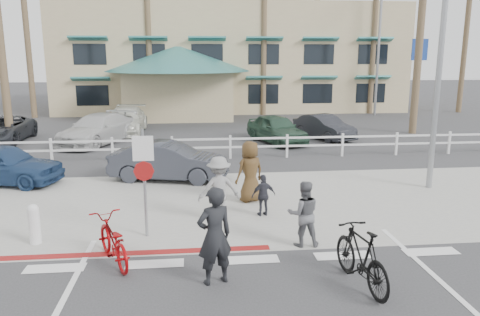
{
  "coord_description": "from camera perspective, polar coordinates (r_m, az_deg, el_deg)",
  "views": [
    {
      "loc": [
        -1.17,
        -8.51,
        4.24
      ],
      "look_at": [
        0.12,
        3.86,
        1.5
      ],
      "focal_mm": 35.0,
      "sensor_mm": 36.0,
      "label": 1
    }
  ],
  "objects": [
    {
      "name": "rider_red",
      "position": [
        8.84,
        -3.13,
        -9.47
      ],
      "size": [
        0.81,
        0.67,
        1.9
      ],
      "primitive_type": "imported",
      "rotation": [
        0.0,
        0.0,
        3.5
      ],
      "color": "black",
      "rests_on": "ground"
    },
    {
      "name": "info_sign",
      "position": [
        34.11,
        20.77,
        9.22
      ],
      "size": [
        1.2,
        0.16,
        5.6
      ],
      "primitive_type": null,
      "color": "navy",
      "rests_on": "ground"
    },
    {
      "name": "car_white_sedan",
      "position": [
        16.3,
        -8.65,
        -0.4
      ],
      "size": [
        4.24,
        2.31,
        1.33
      ],
      "primitive_type": "imported",
      "rotation": [
        0.0,
        0.0,
        1.33
      ],
      "color": "#2D3038",
      "rests_on": "ground"
    },
    {
      "name": "streetlight_1",
      "position": [
        35.08,
        16.54,
        12.77
      ],
      "size": [
        0.6,
        2.0,
        9.5
      ],
      "primitive_type": null,
      "color": "gray",
      "rests_on": "ground"
    },
    {
      "name": "streetlight_0",
      "position": [
        15.98,
        23.33,
        12.37
      ],
      "size": [
        0.6,
        2.0,
        9.0
      ],
      "primitive_type": null,
      "color": "gray",
      "rests_on": "ground"
    },
    {
      "name": "palm_7",
      "position": [
        36.11,
        16.15,
        16.35
      ],
      "size": [
        4.0,
        4.0,
        14.0
      ],
      "primitive_type": null,
      "color": "#1A4420",
      "rests_on": "ground"
    },
    {
      "name": "bike_black",
      "position": [
        9.15,
        14.57,
        -11.55
      ],
      "size": [
        0.85,
        2.02,
        1.17
      ],
      "primitive_type": "imported",
      "rotation": [
        0.0,
        0.0,
        3.3
      ],
      "color": "black",
      "rests_on": "ground"
    },
    {
      "name": "curb_red",
      "position": [
        10.75,
        -15.54,
        -11.23
      ],
      "size": [
        7.0,
        0.25,
        0.02
      ],
      "primitive_type": "cube",
      "color": "maroon",
      "rests_on": "ground"
    },
    {
      "name": "lot_car_4",
      "position": [
        26.61,
        -13.76,
        4.45
      ],
      "size": [
        2.1,
        4.94,
        1.42
      ],
      "primitive_type": "imported",
      "rotation": [
        0.0,
        0.0,
        -0.02
      ],
      "color": "silver",
      "rests_on": "ground"
    },
    {
      "name": "rider_black",
      "position": [
        10.67,
        7.75,
        -6.75
      ],
      "size": [
        0.76,
        0.61,
        1.52
      ],
      "primitive_type": "imported",
      "rotation": [
        0.0,
        0.0,
        3.09
      ],
      "color": "#5B5C61",
      "rests_on": "ground"
    },
    {
      "name": "palm_1",
      "position": [
        35.29,
        -24.68,
        15.01
      ],
      "size": [
        4.0,
        4.0,
        13.0
      ],
      "primitive_type": null,
      "color": "#1A4420",
      "rests_on": "ground"
    },
    {
      "name": "parking_lot",
      "position": [
        26.88,
        -3.37,
        3.34
      ],
      "size": [
        50.0,
        16.0,
        0.01
      ],
      "primitive_type": "cube",
      "color": "#333335",
      "rests_on": "ground"
    },
    {
      "name": "lot_car_2",
      "position": [
        23.12,
        4.49,
        3.57
      ],
      "size": [
        2.87,
        4.38,
        1.39
      ],
      "primitive_type": "imported",
      "rotation": [
        0.0,
        0.0,
        0.33
      ],
      "color": "#2A4938",
      "rests_on": "ground"
    },
    {
      "name": "lot_car_3",
      "position": [
        24.52,
        10.19,
        3.74
      ],
      "size": [
        2.7,
        3.98,
        1.24
      ],
      "primitive_type": "imported",
      "rotation": [
        0.0,
        0.0,
        0.41
      ],
      "color": "black",
      "rests_on": "ground"
    },
    {
      "name": "palm_4",
      "position": [
        34.69,
        -4.17,
        17.79
      ],
      "size": [
        4.0,
        4.0,
        15.0
      ],
      "primitive_type": null,
      "color": "#1A4420",
      "rests_on": "ground"
    },
    {
      "name": "palm_9",
      "position": [
        39.18,
        25.96,
        14.53
      ],
      "size": [
        4.0,
        4.0,
        13.0
      ],
      "primitive_type": null,
      "color": "#1A4420",
      "rests_on": "ground"
    },
    {
      "name": "lot_car_1",
      "position": [
        23.8,
        -17.0,
        3.38
      ],
      "size": [
        3.78,
        5.34,
        1.44
      ],
      "primitive_type": "imported",
      "rotation": [
        0.0,
        0.0,
        -0.4
      ],
      "color": "beige",
      "rests_on": "ground"
    },
    {
      "name": "lot_car_0",
      "position": [
        25.98,
        -27.0,
        3.11
      ],
      "size": [
        2.18,
        4.64,
        1.28
      ],
      "primitive_type": "imported",
      "rotation": [
        0.0,
        0.0,
        -0.01
      ],
      "color": "#25282D",
      "rests_on": "ground"
    },
    {
      "name": "ground",
      "position": [
        9.58,
        1.74,
        -13.85
      ],
      "size": [
        140.0,
        140.0,
        0.0
      ],
      "primitive_type": "plane",
      "color": "#333335"
    },
    {
      "name": "sidewalk_plaza",
      "position": [
        13.74,
        -0.76,
        -5.53
      ],
      "size": [
        22.0,
        7.0,
        0.01
      ],
      "primitive_type": "cube",
      "color": "gray",
      "rests_on": "ground"
    },
    {
      "name": "building",
      "position": [
        39.67,
        -1.39,
        14.47
      ],
      "size": [
        28.0,
        16.0,
        11.3
      ],
      "primitive_type": null,
      "color": "#C7B488",
      "rests_on": "ground"
    },
    {
      "name": "pedestrian_a",
      "position": [
        12.17,
        -2.59,
        -3.77
      ],
      "size": [
        1.18,
        0.78,
        1.7
      ],
      "primitive_type": "imported",
      "rotation": [
        0.0,
        0.0,
        3.28
      ],
      "color": "gray",
      "rests_on": "ground"
    },
    {
      "name": "palm_8",
      "position": [
        38.68,
        21.36,
        16.45
      ],
      "size": [
        4.0,
        4.0,
        15.0
      ],
      "primitive_type": null,
      "color": "#1A4420",
      "rests_on": "ground"
    },
    {
      "name": "pedestrian_child",
      "position": [
        12.56,
        2.88,
        -4.58
      ],
      "size": [
        0.71,
        0.41,
        1.14
      ],
      "primitive_type": "imported",
      "rotation": [
        0.0,
        0.0,
        3.35
      ],
      "color": "#2C2D36",
      "rests_on": "ground"
    },
    {
      "name": "rail_fence",
      "position": [
        19.45,
        -0.9,
        1.34
      ],
      "size": [
        29.4,
        0.16,
        1.0
      ],
      "primitive_type": null,
      "color": "silver",
      "rests_on": "ground"
    },
    {
      "name": "cross_street",
      "position": [
        17.57,
        -1.94,
        -1.53
      ],
      "size": [
        40.0,
        5.0,
        0.01
      ],
      "primitive_type": "cube",
      "color": "#333335",
      "rests_on": "ground"
    },
    {
      "name": "palm_3",
      "position": [
        33.75,
        -11.21,
        16.9
      ],
      "size": [
        4.0,
        4.0,
        14.0
      ],
      "primitive_type": null,
      "color": "#1A4420",
      "rests_on": "ground"
    },
    {
      "name": "bollard_0",
      "position": [
        11.75,
        -23.79,
        -7.38
      ],
      "size": [
        0.26,
        0.26,
        0.95
      ],
      "primitive_type": null,
      "color": "silver",
      "rests_on": "ground"
    },
    {
      "name": "palm_11",
      "position": [
        27.51,
        21.38,
        17.37
      ],
      "size": [
        4.0,
        4.0,
        14.0
      ],
      "primitive_type": null,
      "color": "#1A4420",
      "rests_on": "ground"
    },
    {
      "name": "palm_5",
      "position": [
        33.98,
        2.95,
        16.23
      ],
      "size": [
        4.0,
        4.0,
        13.0
      ],
      "primitive_type": null,
      "color": "#1A4420",
      "rests_on": "ground"
    },
    {
      "name": "bike_red",
      "position": [
        10.16,
        -15.29,
        -9.68
      ],
      "size": [
        1.38,
        1.98,
        0.99
      ],
      "primitive_type": "imported",
      "rotation": [
        0.0,
        0.0,
        3.57
      ],
      "color": "#860407",
      "rests_on": "ground"
    },
    {
      "name": "car_red_compact",
      "position": [
        17.55,
        -27.04,
        -0.65
      ],
      "size": [
        4.28,
        2.58,
        1.36
      ],
      "primitive_type": "imported",
      "rotation": [
        0.0,
        0.0,
        1.31
      ],
      "color": "navy",
      "rests_on": "ground"
    },
    {
      "name": "sign_post",
      "position": [
        11.13,
        -11.58,
        -2.36
      ],
      "size": [
        0.5,
        0.1,
        2.9
      ],
      "primitive_type": null,
      "color": "gray",
      "rests_on": "ground"
    },
    {
      "name": "pedestrian_b",
      "position": [
        13.69,
        1.23,
        -1.66
      ],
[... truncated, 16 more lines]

